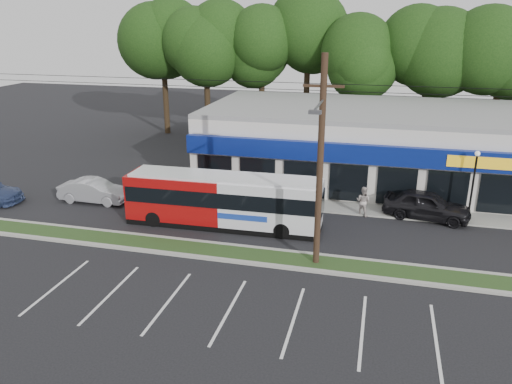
{
  "coord_description": "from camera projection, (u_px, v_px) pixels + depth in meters",
  "views": [
    {
      "loc": [
        5.57,
        -20.93,
        11.38
      ],
      "look_at": [
        -1.04,
        5.0,
        2.03
      ],
      "focal_mm": 35.0,
      "sensor_mm": 36.0,
      "label": 1
    }
  ],
  "objects": [
    {
      "name": "sidewalk",
      "position": [
        365.0,
        209.0,
        31.25
      ],
      "size": [
        32.0,
        2.2,
        0.1
      ],
      "primitive_type": "cube",
      "color": "#9E9E93",
      "rests_on": "ground"
    },
    {
      "name": "strip_mall",
      "position": [
        379.0,
        144.0,
        36.6
      ],
      "size": [
        25.0,
        12.55,
        5.3
      ],
      "color": "beige",
      "rests_on": "ground"
    },
    {
      "name": "curb_north",
      "position": [
        260.0,
        249.0,
        25.87
      ],
      "size": [
        40.0,
        0.25,
        0.14
      ],
      "primitive_type": "cube",
      "color": "#9E9E93",
      "rests_on": "ground"
    },
    {
      "name": "car_silver",
      "position": [
        94.0,
        191.0,
        32.44
      ],
      "size": [
        4.6,
        1.64,
        1.51
      ],
      "primitive_type": "imported",
      "rotation": [
        0.0,
        0.0,
        1.58
      ],
      "color": "#A2A3A9",
      "rests_on": "ground"
    },
    {
      "name": "car_dark",
      "position": [
        427.0,
        205.0,
        29.69
      ],
      "size": [
        5.31,
        2.92,
        1.71
      ],
      "primitive_type": "imported",
      "rotation": [
        0.0,
        0.0,
        1.38
      ],
      "color": "black",
      "rests_on": "ground"
    },
    {
      "name": "curb_south",
      "position": [
        252.0,
        263.0,
        24.31
      ],
      "size": [
        40.0,
        0.25,
        0.14
      ],
      "primitive_type": "cube",
      "color": "#9E9E93",
      "rests_on": "ground"
    },
    {
      "name": "utility_pole",
      "position": [
        317.0,
        157.0,
        22.6
      ],
      "size": [
        50.0,
        2.77,
        10.0
      ],
      "color": "black",
      "rests_on": "ground"
    },
    {
      "name": "metrobus",
      "position": [
        224.0,
        199.0,
        28.45
      ],
      "size": [
        11.3,
        2.63,
        3.03
      ],
      "rotation": [
        0.0,
        0.0,
        0.02
      ],
      "color": "#990B0B",
      "rests_on": "ground"
    },
    {
      "name": "lamp_post",
      "position": [
        474.0,
        178.0,
        28.8
      ],
      "size": [
        0.3,
        0.3,
        4.25
      ],
      "color": "black",
      "rests_on": "ground"
    },
    {
      "name": "pedestrian_a",
      "position": [
        311.0,
        209.0,
        28.93
      ],
      "size": [
        0.68,
        0.47,
        1.79
      ],
      "primitive_type": "imported",
      "rotation": [
        0.0,
        0.0,
        3.2
      ],
      "color": "white",
      "rests_on": "ground"
    },
    {
      "name": "grass_strip",
      "position": [
        256.0,
        256.0,
        25.09
      ],
      "size": [
        40.0,
        1.6,
        0.12
      ],
      "primitive_type": "cube",
      "color": "#283917",
      "rests_on": "ground"
    },
    {
      "name": "pedestrian_b",
      "position": [
        363.0,
        201.0,
        30.16
      ],
      "size": [
        1.08,
        0.97,
        1.82
      ],
      "primitive_type": "imported",
      "rotation": [
        0.0,
        0.0,
        2.76
      ],
      "color": "#BAAEA8",
      "rests_on": "ground"
    },
    {
      "name": "tree_line",
      "position": [
        369.0,
        53.0,
        44.27
      ],
      "size": [
        46.76,
        6.76,
        11.83
      ],
      "color": "black",
      "rests_on": "ground"
    },
    {
      "name": "ground",
      "position": [
        251.0,
        266.0,
        24.2
      ],
      "size": [
        120.0,
        120.0,
        0.0
      ],
      "primitive_type": "plane",
      "color": "black",
      "rests_on": "ground"
    }
  ]
}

